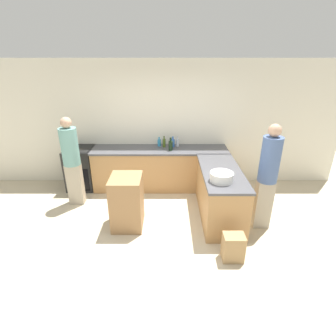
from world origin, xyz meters
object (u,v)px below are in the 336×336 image
Objects in this scene: vinegar_bottle_clear at (178,142)px; person_by_range at (71,159)px; range_oven at (81,168)px; paper_bag at (233,247)px; olive_oil_bottle at (164,143)px; wine_bottle_dark at (171,145)px; island_table at (127,202)px; mixing_bowl at (221,177)px; dish_soap_bottle at (159,143)px; water_bottle_blue at (173,143)px; person_at_peninsula at (268,174)px.

vinegar_bottle_clear is 0.13× the size of person_by_range.
range_oven is 3.68m from paper_bag.
wine_bottle_dark is at bearing -56.77° from olive_oil_bottle.
wine_bottle_dark is (0.75, 1.36, 0.56)m from island_table.
olive_oil_bottle is at bearing 123.23° from wine_bottle_dark.
mixing_bowl reaches higher than range_oven.
olive_oil_bottle is 2.75m from paper_bag.
range_oven is 2.22× the size of paper_bag.
mixing_bowl is 1.93m from olive_oil_bottle.
mixing_bowl is 1.82× the size of dish_soap_bottle.
dish_soap_bottle is at bearing 73.03° from island_table.
person_by_range reaches higher than mixing_bowl.
water_bottle_blue reaches higher than dish_soap_bottle.
olive_oil_bottle is (-0.29, -0.05, 0.01)m from vinegar_bottle_clear.
person_by_range is (-1.74, -0.82, -0.05)m from olive_oil_bottle.
olive_oil_bottle reaches higher than dish_soap_bottle.
wine_bottle_dark reaches higher than dish_soap_bottle.
water_bottle_blue is (0.05, 0.24, -0.02)m from wine_bottle_dark.
vinegar_bottle_clear reaches higher than range_oven.
mixing_bowl is 0.20× the size of person_at_peninsula.
paper_bag is at bearing -38.98° from range_oven.
dish_soap_bottle is at bearing 114.39° from paper_bag.
dish_soap_bottle is 0.30m from water_bottle_blue.
paper_bag is at bearing -67.15° from olive_oil_bottle.
island_table is at bearing -118.81° from wine_bottle_dark.
water_bottle_blue is at bearing 23.72° from person_by_range.
water_bottle_blue is at bearing 8.30° from olive_oil_bottle.
dish_soap_bottle is 0.11× the size of person_at_peninsula.
range_oven is 0.87m from person_by_range.
island_table is (1.22, -1.46, 0.00)m from range_oven.
person_by_range is at bearing -162.07° from wine_bottle_dark.
wine_bottle_dark reaches higher than mixing_bowl.
olive_oil_bottle reaches higher than island_table.
island_table is 2.50× the size of mixing_bowl.
range_oven is at bearing 177.08° from wine_bottle_dark.
water_bottle_blue is at bearing 3.93° from range_oven.
olive_oil_bottle is (-0.19, -0.03, 0.01)m from water_bottle_blue.
range_oven is 2.10m from water_bottle_blue.
paper_bag is (0.73, -2.47, -0.79)m from vinegar_bottle_clear.
range_oven is 0.51× the size of person_at_peninsula.
olive_oil_bottle is at bearing 112.85° from paper_bag.
olive_oil_bottle is 0.14× the size of person_at_peninsula.
mixing_bowl is at bearing -18.10° from person_by_range.
island_table is 0.53× the size of person_by_range.
island_table is 0.51× the size of person_at_peninsula.
dish_soap_bottle is at bearing 147.67° from olive_oil_bottle.
range_oven is 4.06× the size of water_bottle_blue.
mixing_bowl is at bearing 97.06° from paper_bag.
range_oven is at bearing 97.80° from person_by_range.
water_bottle_blue is 0.13× the size of person_by_range.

